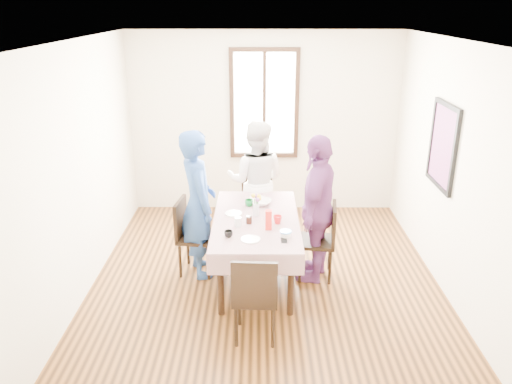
% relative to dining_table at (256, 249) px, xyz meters
% --- Properties ---
extents(ground, '(4.50, 4.50, 0.00)m').
position_rel_dining_table_xyz_m(ground, '(0.11, -0.07, -0.38)').
color(ground, black).
rests_on(ground, ground).
extents(back_wall, '(4.00, 0.00, 4.00)m').
position_rel_dining_table_xyz_m(back_wall, '(0.11, 2.18, 0.98)').
color(back_wall, beige).
rests_on(back_wall, ground).
extents(right_wall, '(0.00, 4.50, 4.50)m').
position_rel_dining_table_xyz_m(right_wall, '(2.11, -0.07, 0.98)').
color(right_wall, beige).
rests_on(right_wall, ground).
extents(window_frame, '(1.02, 0.06, 1.62)m').
position_rel_dining_table_xyz_m(window_frame, '(0.11, 2.16, 1.27)').
color(window_frame, black).
rests_on(window_frame, back_wall).
extents(window_pane, '(0.90, 0.02, 1.50)m').
position_rel_dining_table_xyz_m(window_pane, '(0.11, 2.17, 1.27)').
color(window_pane, white).
rests_on(window_pane, back_wall).
extents(art_poster, '(0.04, 0.76, 0.96)m').
position_rel_dining_table_xyz_m(art_poster, '(2.09, 0.23, 1.18)').
color(art_poster, red).
rests_on(art_poster, right_wall).
extents(dining_table, '(0.84, 1.61, 0.75)m').
position_rel_dining_table_xyz_m(dining_table, '(0.00, 0.00, 0.00)').
color(dining_table, black).
rests_on(dining_table, ground).
extents(tablecloth, '(0.96, 1.73, 0.01)m').
position_rel_dining_table_xyz_m(tablecloth, '(0.00, 0.00, 0.38)').
color(tablecloth, '#500918').
rests_on(tablecloth, dining_table).
extents(chair_left, '(0.47, 0.47, 0.91)m').
position_rel_dining_table_xyz_m(chair_left, '(-0.70, 0.15, 0.08)').
color(chair_left, black).
rests_on(chair_left, ground).
extents(chair_right, '(0.47, 0.47, 0.91)m').
position_rel_dining_table_xyz_m(chair_right, '(0.70, 0.05, 0.08)').
color(chair_right, black).
rests_on(chair_right, ground).
extents(chair_far, '(0.43, 0.43, 0.91)m').
position_rel_dining_table_xyz_m(chair_far, '(0.00, 1.11, 0.08)').
color(chair_far, black).
rests_on(chair_far, ground).
extents(chair_near, '(0.44, 0.44, 0.91)m').
position_rel_dining_table_xyz_m(chair_near, '(0.00, -1.11, 0.08)').
color(chair_near, black).
rests_on(chair_near, ground).
extents(person_left, '(0.60, 0.74, 1.75)m').
position_rel_dining_table_xyz_m(person_left, '(-0.68, 0.15, 0.50)').
color(person_left, navy).
rests_on(person_left, ground).
extents(person_far, '(0.89, 0.74, 1.64)m').
position_rel_dining_table_xyz_m(person_far, '(0.00, 1.09, 0.45)').
color(person_far, white).
rests_on(person_far, ground).
extents(person_right, '(0.73, 1.09, 1.73)m').
position_rel_dining_table_xyz_m(person_right, '(0.68, 0.05, 0.49)').
color(person_right, '#703570').
rests_on(person_right, ground).
extents(mug_black, '(0.12, 0.12, 0.07)m').
position_rel_dining_table_xyz_m(mug_black, '(-0.28, -0.48, 0.42)').
color(mug_black, black).
rests_on(mug_black, tablecloth).
extents(mug_flag, '(0.14, 0.14, 0.09)m').
position_rel_dining_table_xyz_m(mug_flag, '(0.24, -0.14, 0.43)').
color(mug_flag, red).
rests_on(mug_flag, tablecloth).
extents(mug_green, '(0.13, 0.13, 0.08)m').
position_rel_dining_table_xyz_m(mug_green, '(-0.09, 0.38, 0.43)').
color(mug_green, '#0C7226').
rests_on(mug_green, tablecloth).
extents(serving_bowl, '(0.30, 0.30, 0.06)m').
position_rel_dining_table_xyz_m(serving_bowl, '(0.06, 0.41, 0.42)').
color(serving_bowl, white).
rests_on(serving_bowl, tablecloth).
extents(juice_carton, '(0.07, 0.07, 0.22)m').
position_rel_dining_table_xyz_m(juice_carton, '(0.14, -0.28, 0.49)').
color(juice_carton, red).
rests_on(juice_carton, tablecloth).
extents(butter_tub, '(0.11, 0.11, 0.05)m').
position_rel_dining_table_xyz_m(butter_tub, '(0.31, -0.47, 0.41)').
color(butter_tub, white).
rests_on(butter_tub, tablecloth).
extents(jam_jar, '(0.06, 0.06, 0.09)m').
position_rel_dining_table_xyz_m(jam_jar, '(-0.08, -0.14, 0.43)').
color(jam_jar, black).
rests_on(jam_jar, tablecloth).
extents(drinking_glass, '(0.08, 0.08, 0.11)m').
position_rel_dining_table_xyz_m(drinking_glass, '(-0.20, -0.22, 0.44)').
color(drinking_glass, silver).
rests_on(drinking_glass, tablecloth).
extents(smartphone, '(0.06, 0.13, 0.01)m').
position_rel_dining_table_xyz_m(smartphone, '(0.29, -0.56, 0.39)').
color(smartphone, black).
rests_on(smartphone, tablecloth).
extents(flower_vase, '(0.07, 0.07, 0.15)m').
position_rel_dining_table_xyz_m(flower_vase, '(0.00, 0.08, 0.46)').
color(flower_vase, silver).
rests_on(flower_vase, tablecloth).
extents(plate_left, '(0.20, 0.20, 0.01)m').
position_rel_dining_table_xyz_m(plate_left, '(-0.26, 0.13, 0.39)').
color(plate_left, white).
rests_on(plate_left, tablecloth).
extents(plate_far, '(0.20, 0.20, 0.01)m').
position_rel_dining_table_xyz_m(plate_far, '(0.01, 0.61, 0.39)').
color(plate_far, white).
rests_on(plate_far, tablecloth).
extents(plate_near, '(0.20, 0.20, 0.01)m').
position_rel_dining_table_xyz_m(plate_near, '(-0.05, -0.55, 0.39)').
color(plate_near, white).
rests_on(plate_near, tablecloth).
extents(butter_lid, '(0.12, 0.12, 0.01)m').
position_rel_dining_table_xyz_m(butter_lid, '(0.31, -0.47, 0.45)').
color(butter_lid, blue).
rests_on(butter_lid, butter_tub).
extents(flower_bunch, '(0.09, 0.09, 0.10)m').
position_rel_dining_table_xyz_m(flower_bunch, '(0.00, 0.08, 0.58)').
color(flower_bunch, yellow).
rests_on(flower_bunch, flower_vase).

